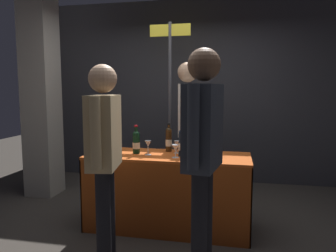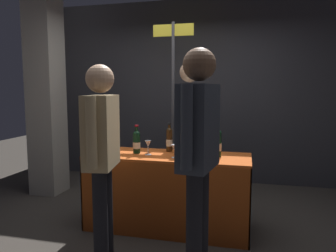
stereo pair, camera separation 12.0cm
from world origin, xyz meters
TOP-DOWN VIEW (x-y plane):
  - ground_plane at (0.00, 0.00)m, footprint 12.00×12.00m
  - back_partition at (0.00, 1.93)m, footprint 6.18×0.12m
  - concrete_pillar at (-1.92, 0.75)m, footprint 0.39×0.39m
  - tasting_table at (0.00, 0.00)m, footprint 1.68×0.62m
  - featured_wine_bottle at (-0.34, 0.00)m, footprint 0.08×0.08m
  - display_bottle_0 at (0.51, 0.02)m, footprint 0.07×0.07m
  - display_bottle_1 at (-0.03, 0.18)m, footprint 0.07×0.07m
  - display_bottle_2 at (0.15, -0.03)m, footprint 0.07×0.07m
  - display_bottle_3 at (0.17, 0.16)m, footprint 0.07×0.07m
  - wine_glass_near_vendor at (0.07, 0.10)m, footprint 0.06×0.06m
  - wine_glass_mid at (0.10, -0.12)m, footprint 0.08×0.08m
  - wine_glass_near_taster at (-0.20, -0.05)m, footprint 0.07×0.07m
  - flower_vase at (-0.64, 0.00)m, footprint 0.10×0.10m
  - brochure_stand at (0.38, -0.10)m, footprint 0.06×0.13m
  - vendor_presenter at (0.09, 0.72)m, footprint 0.26×0.60m
  - taster_foreground_right at (-0.36, -0.80)m, footprint 0.27×0.57m
  - taster_foreground_left at (0.44, -0.86)m, footprint 0.28×0.60m
  - booth_signpost at (-0.21, 1.14)m, footprint 0.56×0.04m

SIDE VIEW (x-z plane):
  - ground_plane at x=0.00m, z-range 0.00..0.00m
  - tasting_table at x=0.00m, z-range 0.14..0.92m
  - brochure_stand at x=0.38m, z-range 0.78..0.91m
  - wine_glass_mid at x=0.10m, z-range 0.81..0.94m
  - wine_glass_near_vendor at x=0.07m, z-range 0.81..0.94m
  - wine_glass_near_taster at x=-0.20m, z-range 0.82..0.97m
  - flower_vase at x=-0.64m, z-range 0.72..1.08m
  - featured_wine_bottle at x=-0.34m, z-range 0.76..1.06m
  - display_bottle_3 at x=0.17m, z-range 0.75..1.08m
  - display_bottle_1 at x=-0.03m, z-range 0.76..1.07m
  - display_bottle_2 at x=0.15m, z-range 0.76..1.09m
  - display_bottle_0 at x=0.51m, z-range 0.76..1.09m
  - taster_foreground_right at x=-0.36m, z-range 0.17..1.82m
  - taster_foreground_left at x=0.44m, z-range 0.19..1.94m
  - vendor_presenter at x=0.09m, z-range 0.19..1.98m
  - back_partition at x=0.00m, z-range 0.00..2.84m
  - booth_signpost at x=-0.21m, z-range 0.25..2.61m
  - concrete_pillar at x=-1.92m, z-range 0.00..3.21m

